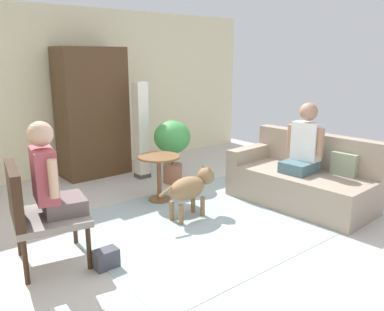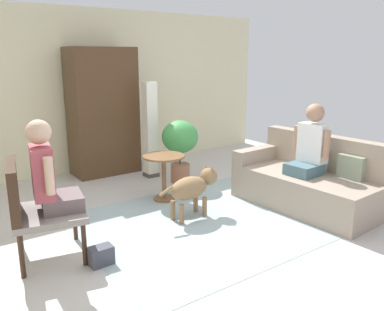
% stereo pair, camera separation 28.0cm
% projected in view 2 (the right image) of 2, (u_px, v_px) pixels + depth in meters
% --- Properties ---
extents(ground_plane, '(7.50, 7.50, 0.00)m').
position_uv_depth(ground_plane, '(202.00, 225.00, 4.49)').
color(ground_plane, beige).
extents(back_wall, '(6.85, 0.12, 2.62)m').
position_uv_depth(back_wall, '(93.00, 91.00, 6.57)').
color(back_wall, beige).
rests_on(back_wall, ground).
extents(area_rug, '(2.98, 2.33, 0.01)m').
position_uv_depth(area_rug, '(212.00, 220.00, 4.63)').
color(area_rug, '#9EB2B7').
rests_on(area_rug, ground).
extents(couch, '(0.98, 1.83, 0.88)m').
position_uv_depth(couch, '(308.00, 182.00, 5.04)').
color(couch, gray).
rests_on(couch, ground).
extents(armchair, '(0.74, 0.78, 0.95)m').
position_uv_depth(armchair, '(32.00, 204.00, 3.60)').
color(armchair, '#382316').
rests_on(armchair, ground).
extents(person_on_couch, '(0.46, 0.51, 0.87)m').
position_uv_depth(person_on_couch, '(310.00, 145.00, 4.88)').
color(person_on_couch, '#486A75').
extents(person_on_armchair, '(0.49, 0.54, 0.85)m').
position_uv_depth(person_on_armchair, '(48.00, 174.00, 3.60)').
color(person_on_armchair, '#665658').
extents(round_end_table, '(0.55, 0.55, 0.61)m').
position_uv_depth(round_end_table, '(164.00, 169.00, 5.20)').
color(round_end_table, brown).
rests_on(round_end_table, ground).
extents(dog, '(0.84, 0.32, 0.58)m').
position_uv_depth(dog, '(193.00, 187.00, 4.65)').
color(dog, olive).
rests_on(dog, ground).
extents(potted_plant, '(0.54, 0.54, 0.94)m').
position_uv_depth(potted_plant, '(180.00, 142.00, 5.91)').
color(potted_plant, '#996047').
rests_on(potted_plant, ground).
extents(column_lamp, '(0.20, 0.20, 1.49)m').
position_uv_depth(column_lamp, '(150.00, 131.00, 6.17)').
color(column_lamp, '#4C4742').
rests_on(column_lamp, ground).
extents(armoire_cabinet, '(1.02, 0.56, 2.00)m').
position_uv_depth(armoire_cabinet, '(103.00, 112.00, 6.32)').
color(armoire_cabinet, '#4C331E').
rests_on(armoire_cabinet, ground).
extents(handbag, '(0.21, 0.14, 0.18)m').
position_uv_depth(handbag, '(101.00, 256.00, 3.63)').
color(handbag, '#3F3F4C').
rests_on(handbag, ground).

